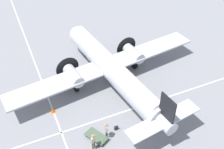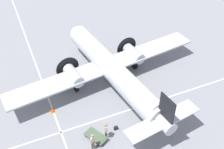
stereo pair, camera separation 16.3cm
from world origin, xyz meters
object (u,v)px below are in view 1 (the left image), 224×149
object	(u,v)px
crew_foreground	(93,140)
traffic_cone	(53,110)
airliner_main	(110,67)
baggage_cart	(96,136)
suitcase_near_door	(116,128)
passenger_boarding	(106,129)

from	to	relation	value
crew_foreground	traffic_cone	world-z (taller)	crew_foreground
airliner_main	baggage_cart	world-z (taller)	airliner_main
airliner_main	suitcase_near_door	size ratio (longest dim) A/B	48.55
airliner_main	baggage_cart	distance (m)	8.27
crew_foreground	traffic_cone	size ratio (longest dim) A/B	3.07
suitcase_near_door	baggage_cart	world-z (taller)	baggage_cart
passenger_boarding	traffic_cone	distance (m)	6.47
crew_foreground	passenger_boarding	bearing A→B (deg)	-13.04
passenger_boarding	baggage_cart	xyz separation A→B (m)	(-0.95, 0.19, -0.85)
crew_foreground	suitcase_near_door	size ratio (longest dim) A/B	3.82
airliner_main	baggage_cart	bearing A→B (deg)	139.35
crew_foreground	baggage_cart	bearing A→B (deg)	17.88
crew_foreground	suitcase_near_door	world-z (taller)	crew_foreground
crew_foreground	airliner_main	bearing A→B (deg)	19.87
suitcase_near_door	traffic_cone	distance (m)	6.92
traffic_cone	airliner_main	bearing A→B (deg)	13.69
baggage_cart	suitcase_near_door	bearing A→B (deg)	-112.53
baggage_cart	traffic_cone	xyz separation A→B (m)	(-2.91, 4.93, 0.00)
baggage_cart	traffic_cone	size ratio (longest dim) A/B	4.07
airliner_main	passenger_boarding	world-z (taller)	airliner_main
passenger_boarding	baggage_cart	size ratio (longest dim) A/B	0.75
suitcase_near_door	traffic_cone	size ratio (longest dim) A/B	0.80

